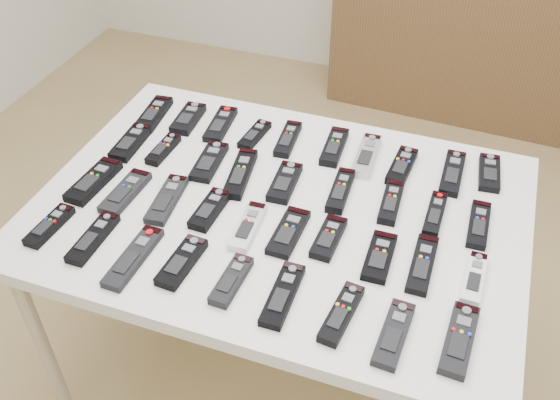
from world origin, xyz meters
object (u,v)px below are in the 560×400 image
(remote_7, at_px, (402,166))
(remote_25, at_px, (329,238))
(remote_27, at_px, (422,264))
(remote_1, at_px, (188,119))
(remote_20, at_px, (125,192))
(remote_22, at_px, (210,210))
(remote_26, at_px, (379,257))
(sideboard, at_px, (489,45))
(remote_8, at_px, (452,173))
(remote_23, at_px, (248,226))
(remote_18, at_px, (479,225))
(remote_4, at_px, (288,139))
(remote_33, at_px, (231,280))
(remote_21, at_px, (167,199))
(remote_29, at_px, (49,226))
(remote_6, at_px, (367,156))
(remote_36, at_px, (394,334))
(remote_37, at_px, (459,339))
(remote_35, at_px, (341,314))
(remote_13, at_px, (241,174))
(remote_30, at_px, (93,238))
(remote_32, at_px, (182,262))
(remote_9, at_px, (489,173))
(remote_16, at_px, (391,202))
(remote_15, at_px, (341,190))
(remote_31, at_px, (133,257))
(table, at_px, (280,222))
(remote_5, at_px, (334,147))
(remote_10, at_px, (131,142))
(remote_17, at_px, (435,214))
(remote_12, at_px, (209,162))
(remote_11, at_px, (163,149))
(remote_2, at_px, (221,124))
(remote_34, at_px, (283,295))
(remote_0, at_px, (154,114))

(remote_7, relative_size, remote_25, 1.11)
(remote_25, distance_m, remote_27, 0.23)
(remote_1, bearing_deg, remote_20, -93.95)
(remote_22, distance_m, remote_26, 0.44)
(sideboard, relative_size, remote_7, 9.64)
(remote_8, height_order, remote_23, same)
(remote_7, distance_m, remote_18, 0.28)
(remote_4, bearing_deg, remote_27, -43.40)
(remote_8, distance_m, remote_33, 0.70)
(remote_21, xyz_separation_m, remote_29, (-0.23, -0.19, 0.00))
(remote_6, distance_m, remote_27, 0.43)
(remote_36, bearing_deg, remote_37, 16.68)
(remote_7, distance_m, remote_35, 0.56)
(remote_13, relative_size, remote_18, 1.20)
(remote_30, bearing_deg, remote_32, -0.04)
(remote_8, bearing_deg, remote_32, -135.33)
(remote_18, distance_m, remote_20, 0.91)
(remote_9, xyz_separation_m, remote_16, (-0.23, -0.21, 0.00))
(remote_1, relative_size, remote_15, 0.91)
(remote_37, bearing_deg, remote_33, -175.95)
(remote_31, distance_m, remote_37, 0.75)
(table, xyz_separation_m, remote_16, (0.27, 0.10, 0.07))
(remote_5, relative_size, remote_35, 1.02)
(remote_25, relative_size, remote_26, 0.93)
(remote_1, xyz_separation_m, remote_10, (-0.10, -0.17, 0.00))
(remote_17, relative_size, remote_35, 0.96)
(remote_6, bearing_deg, remote_16, -60.28)
(remote_1, height_order, remote_33, same)
(remote_30, height_order, remote_32, remote_32)
(remote_12, distance_m, remote_17, 0.63)
(remote_17, bearing_deg, remote_30, -153.95)
(remote_7, bearing_deg, remote_20, -147.97)
(remote_15, relative_size, remote_32, 1.05)
(remote_11, bearing_deg, remote_15, 1.24)
(remote_2, height_order, remote_34, same)
(remote_30, bearing_deg, table, 35.83)
(remote_0, distance_m, remote_18, 1.01)
(remote_23, distance_m, remote_26, 0.33)
(remote_13, xyz_separation_m, remote_35, (0.39, -0.37, -0.00))
(remote_12, xyz_separation_m, remote_32, (0.10, -0.38, 0.00))
(remote_33, relative_size, remote_36, 0.87)
(remote_0, bearing_deg, remote_9, -2.76)
(remote_8, relative_size, remote_11, 1.35)
(remote_1, relative_size, remote_32, 0.95)
(sideboard, distance_m, remote_13, 1.98)
(remote_10, height_order, remote_17, remote_10)
(remote_10, xyz_separation_m, remote_11, (0.10, 0.00, -0.00))
(remote_17, relative_size, remote_36, 0.93)
(remote_16, relative_size, remote_26, 1.02)
(remote_29, distance_m, remote_33, 0.50)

